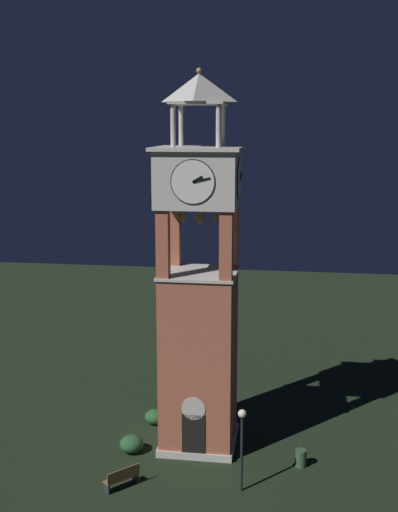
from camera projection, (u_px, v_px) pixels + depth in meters
name	position (u px, v px, depth m)	size (l,w,h in m)	color
ground	(199.00, 443.00, 32.53)	(80.00, 80.00, 0.00)	black
clock_tower	(199.00, 302.00, 31.14)	(3.98, 3.98, 17.83)	#AD5B42
park_bench	(122.00, 478.00, 28.39)	(1.42, 1.47, 0.95)	brown
lamp_post	(242.00, 435.00, 27.77)	(0.36, 0.36, 3.70)	black
trash_bin	(301.00, 458.00, 30.23)	(0.52, 0.52, 0.80)	#38513D
shrub_near_entry	(155.00, 417.00, 34.56)	(1.03, 1.03, 0.77)	#28562D
shrub_left_of_tower	(132.00, 444.00, 31.54)	(1.13, 1.13, 0.84)	#28562D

